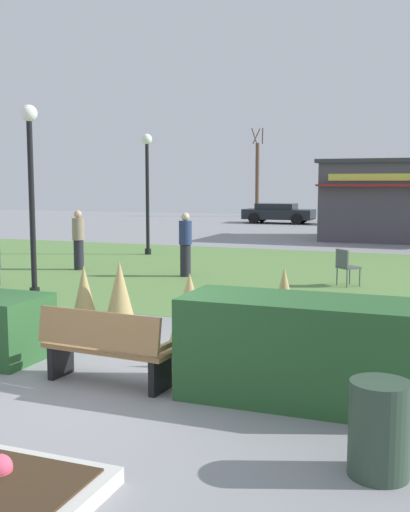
# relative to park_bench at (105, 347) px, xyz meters

# --- Properties ---
(ground_plane) EXTENTS (80.00, 80.00, 0.00)m
(ground_plane) POSITION_rel_park_bench_xyz_m (0.13, -0.19, -0.48)
(ground_plane) COLOR gray
(lawn_patch) EXTENTS (36.00, 12.00, 0.01)m
(lawn_patch) POSITION_rel_park_bench_xyz_m (0.13, 9.82, -0.48)
(lawn_patch) COLOR #5B8442
(lawn_patch) RESTS_ON ground_plane
(park_bench) EXTENTS (1.73, 0.65, 0.95)m
(park_bench) POSITION_rel_park_bench_xyz_m (0.00, 0.00, 0.00)
(park_bench) COLOR #9E7547
(park_bench) RESTS_ON ground_plane
(hedge_right) EXTENTS (2.75, 1.10, 1.18)m
(hedge_right) POSITION_rel_park_bench_xyz_m (2.36, 0.34, 0.11)
(hedge_right) COLOR #28562B
(hedge_right) RESTS_ON ground_plane
(ornamental_grass_behind_left) EXTENTS (0.68, 0.68, 1.15)m
(ornamental_grass_behind_left) POSITION_rel_park_bench_xyz_m (0.32, 1.94, 0.09)
(ornamental_grass_behind_left) COLOR tan
(ornamental_grass_behind_left) RESTS_ON ground_plane
(ornamental_grass_behind_right) EXTENTS (0.68, 0.68, 1.37)m
(ornamental_grass_behind_right) POSITION_rel_park_bench_xyz_m (1.86, 1.49, 0.20)
(ornamental_grass_behind_right) COLOR tan
(ornamental_grass_behind_right) RESTS_ON ground_plane
(ornamental_grass_behind_center) EXTENTS (0.62, 0.62, 1.26)m
(ornamental_grass_behind_center) POSITION_rel_park_bench_xyz_m (-0.91, 2.06, 0.15)
(ornamental_grass_behind_center) COLOR tan
(ornamental_grass_behind_center) RESTS_ON ground_plane
(ornamental_grass_behind_far) EXTENTS (0.55, 0.55, 1.17)m
(ornamental_grass_behind_far) POSITION_rel_park_bench_xyz_m (-1.49, 1.95, 0.11)
(ornamental_grass_behind_far) COLOR tan
(ornamental_grass_behind_far) RESTS_ON ground_plane
(lamppost_mid) EXTENTS (0.36, 0.36, 4.10)m
(lamppost_mid) POSITION_rel_park_bench_xyz_m (-4.44, 4.67, 2.11)
(lamppost_mid) COLOR black
(lamppost_mid) RESTS_ON ground_plane
(lamppost_far) EXTENTS (0.36, 0.36, 4.10)m
(lamppost_far) POSITION_rel_park_bench_xyz_m (-5.63, 12.72, 2.11)
(lamppost_far) COLOR black
(lamppost_far) RESTS_ON ground_plane
(trash_bin) EXTENTS (0.52, 0.52, 0.82)m
(trash_bin) POSITION_rel_park_bench_xyz_m (3.35, -1.25, -0.07)
(trash_bin) COLOR #2D4233
(trash_bin) RESTS_ON ground_plane
(cafe_chair_west) EXTENTS (0.62, 0.62, 0.89)m
(cafe_chair_west) POSITION_rel_park_bench_xyz_m (1.69, 8.45, 0.05)
(cafe_chair_west) COLOR #4C5156
(cafe_chair_west) RESTS_ON ground_plane
(person_strolling) EXTENTS (0.34, 0.34, 1.69)m
(person_strolling) POSITION_rel_park_bench_xyz_m (-5.81, 8.63, 0.38)
(person_strolling) COLOR #23232D
(person_strolling) RESTS_ON ground_plane
(person_standing) EXTENTS (0.34, 0.34, 1.69)m
(person_standing) POSITION_rel_park_bench_xyz_m (-2.49, 8.53, 0.38)
(person_standing) COLOR #23232D
(person_standing) RESTS_ON ground_plane
(parked_car_west_slot) EXTENTS (4.21, 2.08, 1.20)m
(parked_car_west_slot) POSITION_rel_park_bench_xyz_m (-5.45, 30.29, 0.16)
(parked_car_west_slot) COLOR black
(parked_car_west_slot) RESTS_ON ground_plane
(parked_car_center_slot) EXTENTS (4.27, 2.19, 1.20)m
(parked_car_center_slot) POSITION_rel_park_bench_xyz_m (-0.53, 30.29, 0.16)
(parked_car_center_slot) COLOR #2D6638
(parked_car_center_slot) RESTS_ON ground_plane
(tree_left_bg) EXTENTS (0.91, 0.96, 6.33)m
(tree_left_bg) POSITION_rel_park_bench_xyz_m (-8.76, 37.15, 2.32)
(tree_left_bg) COLOR brown
(tree_left_bg) RESTS_ON ground_plane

